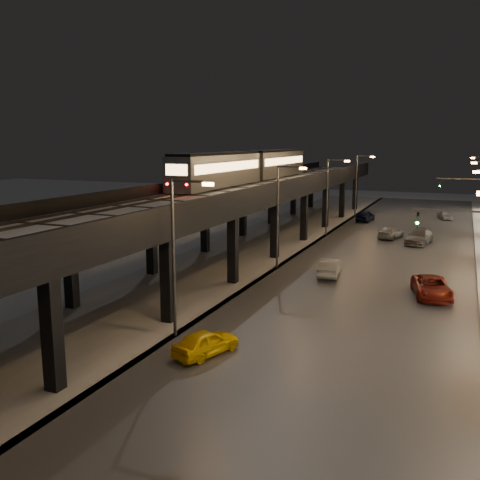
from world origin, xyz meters
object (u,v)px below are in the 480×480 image
(car_onc_dark, at_px, (432,288))
(car_mid_dark, at_px, (391,233))
(car_far_white, at_px, (365,216))
(car_onc_white, at_px, (419,237))
(car_near_white, at_px, (329,268))
(subway_train, at_px, (250,166))
(car_onc_red, at_px, (445,215))
(car_taxi, at_px, (206,343))

(car_onc_dark, bearing_deg, car_mid_dark, 92.07)
(car_far_white, distance_m, car_onc_dark, 36.93)
(car_far_white, xyz_separation_m, car_onc_white, (8.27, -14.59, 0.01))
(car_near_white, distance_m, car_onc_white, 18.44)
(subway_train, relative_size, car_near_white, 7.63)
(car_near_white, xyz_separation_m, car_far_white, (-2.58, 32.13, 0.03))
(car_onc_white, xyz_separation_m, car_onc_red, (1.87, 20.86, -0.16))
(subway_train, relative_size, car_taxi, 8.70)
(car_taxi, bearing_deg, car_onc_red, -80.59)
(car_onc_dark, bearing_deg, car_taxi, -135.19)
(car_near_white, bearing_deg, car_taxi, 76.51)
(car_mid_dark, bearing_deg, car_far_white, -54.23)
(car_onc_dark, relative_size, car_onc_white, 0.98)
(subway_train, height_order, car_mid_dark, subway_train)
(car_near_white, xyz_separation_m, car_onc_white, (5.69, 17.54, 0.04))
(subway_train, height_order, car_onc_red, subway_train)
(subway_train, relative_size, car_onc_red, 9.50)
(subway_train, relative_size, car_onc_white, 6.38)
(car_onc_white, bearing_deg, car_near_white, -99.52)
(car_taxi, relative_size, car_onc_dark, 0.75)
(car_onc_dark, distance_m, car_onc_white, 20.89)
(subway_train, bearing_deg, car_onc_red, 49.96)
(car_taxi, xyz_separation_m, car_onc_white, (7.73, 36.33, 0.11))
(car_taxi, height_order, car_near_white, car_near_white)
(subway_train, bearing_deg, car_taxi, -72.11)
(car_onc_dark, xyz_separation_m, car_onc_red, (-0.61, 41.60, -0.12))
(car_far_white, bearing_deg, subway_train, 66.57)
(car_near_white, distance_m, car_onc_dark, 8.77)
(car_far_white, relative_size, car_onc_white, 0.84)
(car_far_white, bearing_deg, car_onc_red, -142.10)
(car_far_white, distance_m, car_onc_white, 16.77)
(car_onc_white, bearing_deg, car_onc_red, 93.33)
(car_taxi, xyz_separation_m, car_far_white, (-0.54, 50.92, 0.10))
(car_mid_dark, relative_size, car_far_white, 1.01)
(car_mid_dark, bearing_deg, car_onc_white, 158.54)
(car_mid_dark, distance_m, car_onc_white, 4.01)
(car_taxi, distance_m, car_far_white, 50.93)
(car_onc_red, bearing_deg, subway_train, -147.96)
(car_mid_dark, relative_size, car_onc_dark, 0.87)
(car_onc_dark, xyz_separation_m, car_onc_white, (-2.48, 20.74, 0.05))
(car_far_white, height_order, car_onc_white, car_onc_white)
(car_near_white, relative_size, car_onc_dark, 0.85)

